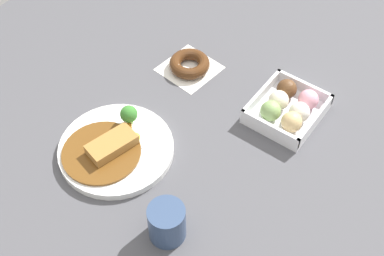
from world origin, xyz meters
name	(u,v)px	position (x,y,z in m)	size (l,w,h in m)	color
ground_plane	(210,150)	(0.00, 0.00, 0.00)	(1.60, 1.60, 0.00)	#4C4C51
curry_plate	(115,147)	(0.13, -0.17, 0.01)	(0.26, 0.26, 0.07)	white
donut_box	(288,108)	(-0.19, 0.09, 0.03)	(0.17, 0.15, 0.06)	white
chocolate_ring_donut	(189,64)	(-0.19, -0.19, 0.02)	(0.15, 0.15, 0.03)	white
coffee_mug	(167,223)	(0.22, 0.05, 0.04)	(0.07, 0.07, 0.08)	#33476B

